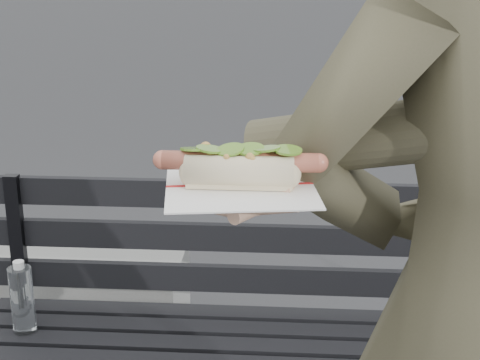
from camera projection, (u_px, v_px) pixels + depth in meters
name	position (u px, v px, depth m)	size (l,w,h in m)	color
park_bench	(239.00, 316.00, 2.03)	(1.50, 0.44, 0.88)	black
concrete_block	(25.00, 305.00, 2.77)	(1.20, 0.40, 0.40)	slate
held_hotdog	(380.00, 143.00, 0.99)	(0.62, 0.32, 0.20)	#46442F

